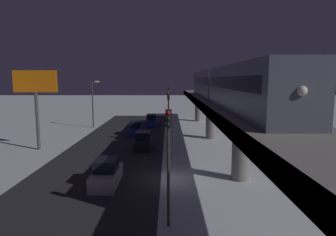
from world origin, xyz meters
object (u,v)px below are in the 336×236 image
(sedan_silver, at_px, (106,174))
(traffic_light_far, at_px, (168,99))
(traffic_light_mid, at_px, (168,110))
(commercial_billboard, at_px, (36,89))
(traffic_light_near, at_px, (168,151))
(sedan_blue, at_px, (136,129))
(sedan_blue_2, at_px, (152,121))
(subway_train, at_px, (223,85))
(sedan_black, at_px, (143,142))

(sedan_silver, relative_size, traffic_light_far, 0.68)
(sedan_silver, bearing_deg, traffic_light_mid, 71.17)
(traffic_light_far, distance_m, commercial_billboard, 27.28)
(sedan_silver, height_order, traffic_light_near, traffic_light_near)
(sedan_blue, bearing_deg, traffic_light_near, -79.76)
(commercial_billboard, bearing_deg, sedan_silver, 132.22)
(sedan_silver, distance_m, sedan_blue_2, 28.12)
(subway_train, bearing_deg, sedan_black, -12.85)
(sedan_silver, bearing_deg, sedan_blue, 90.00)
(sedan_black, xyz_separation_m, traffic_light_far, (-2.90, -22.31, 3.40))
(sedan_blue, bearing_deg, traffic_light_far, 71.62)
(sedan_blue, height_order, traffic_light_near, traffic_light_near)
(sedan_blue_2, bearing_deg, sedan_blue, -102.17)
(sedan_blue, height_order, traffic_light_mid, traffic_light_mid)
(sedan_blue_2, bearing_deg, traffic_light_near, -85.18)
(sedan_blue_2, height_order, commercial_billboard, commercial_billboard)
(sedan_blue_2, relative_size, traffic_light_far, 0.68)
(subway_train, relative_size, sedan_silver, 8.46)
(sedan_silver, relative_size, sedan_blue_2, 0.99)
(traffic_light_mid, bearing_deg, sedan_black, 37.61)
(subway_train, height_order, traffic_light_far, subway_train)
(sedan_blue, xyz_separation_m, traffic_light_near, (-4.70, 26.01, 3.40))
(subway_train, height_order, sedan_black, subway_train)
(sedan_silver, xyz_separation_m, traffic_light_near, (-4.70, 6.30, 3.40))
(sedan_blue, relative_size, sedan_silver, 0.97)
(sedan_black, relative_size, traffic_light_mid, 0.64)
(sedan_silver, xyz_separation_m, sedan_black, (-1.80, -11.55, 0.00))
(sedan_blue_2, height_order, traffic_light_near, traffic_light_near)
(sedan_blue_2, relative_size, sedan_black, 1.07)
(commercial_billboard, bearing_deg, subway_train, 175.89)
(sedan_blue_2, height_order, traffic_light_far, traffic_light_far)
(sedan_silver, bearing_deg, traffic_light_far, 82.10)
(sedan_black, height_order, commercial_billboard, commercial_billboard)
(sedan_silver, xyz_separation_m, traffic_light_far, (-4.70, -33.86, 3.40))
(traffic_light_mid, bearing_deg, sedan_blue_2, -78.52)
(sedan_blue_2, bearing_deg, traffic_light_mid, -78.52)
(subway_train, relative_size, sedan_blue_2, 8.42)
(traffic_light_near, bearing_deg, sedan_blue, -79.76)
(sedan_blue_2, distance_m, traffic_light_far, 7.32)
(sedan_blue, distance_m, sedan_silver, 19.71)
(sedan_blue_2, relative_size, traffic_light_near, 0.68)
(subway_train, xyz_separation_m, traffic_light_mid, (5.72, -4.20, -3.17))
(sedan_blue_2, bearing_deg, traffic_light_far, 63.43)
(commercial_billboard, bearing_deg, sedan_black, -177.60)
(sedan_silver, bearing_deg, sedan_blue_2, 86.33)
(subway_train, bearing_deg, commercial_billboard, -4.11)
(sedan_black, distance_m, traffic_light_near, 18.39)
(sedan_silver, xyz_separation_m, traffic_light_mid, (-4.70, -13.78, 3.40))
(subway_train, bearing_deg, sedan_blue_2, -64.98)
(sedan_black, bearing_deg, traffic_light_far, 82.59)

